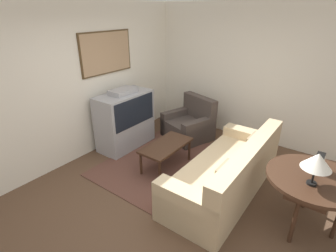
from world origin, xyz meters
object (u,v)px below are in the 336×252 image
Objects in this scene: mantel_clock at (319,162)px; couch at (227,174)px; tv at (125,120)px; table_lamp at (317,161)px; console_table at (313,182)px; armchair at (189,125)px; coffee_table at (166,147)px.

couch is at bearing 96.80° from mantel_clock.
table_lamp is at bearing -96.24° from tv.
couch is 2.14× the size of console_table.
armchair reaches higher than console_table.
couch is 5.78× the size of table_lamp.
armchair is 1.01× the size of console_table.
table_lamp is (-0.17, 0.00, 0.37)m from console_table.
armchair is at bearing -37.56° from tv.
armchair reaches higher than coffee_table.
console_table is at bearing -93.36° from tv.
tv reaches higher than armchair.
armchair is at bearing 63.38° from console_table.
tv is at bearing 86.64° from console_table.
armchair is 5.06× the size of mantel_clock.
coffee_table is 2.26m from mantel_clock.
console_table is (-0.03, -2.21, 0.28)m from coffee_table.
couch is 10.71× the size of mantel_clock.
tv is 2.27m from couch.
tv reaches higher than mantel_clock.
coffee_table is 0.90× the size of console_table.
couch is at bearing -88.65° from coffee_table.
coffee_table is 2.43× the size of table_lamp.
coffee_table is at bearing -98.20° from tv.
table_lamp is at bearing 179.09° from console_table.
console_table is (-0.06, -1.09, 0.37)m from couch.
coffee_table is 4.51× the size of mantel_clock.
couch is at bearing -93.46° from tv.
mantel_clock reaches higher than console_table.
table_lamp is (-0.23, -1.09, 0.73)m from couch.
table_lamp reaches higher than armchair.
table_lamp is (-0.20, -2.21, 0.64)m from coffee_table.
table_lamp is 0.41m from mantel_clock.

